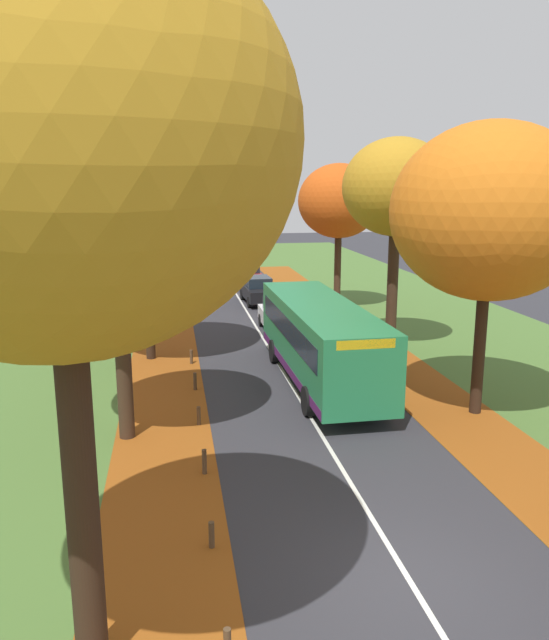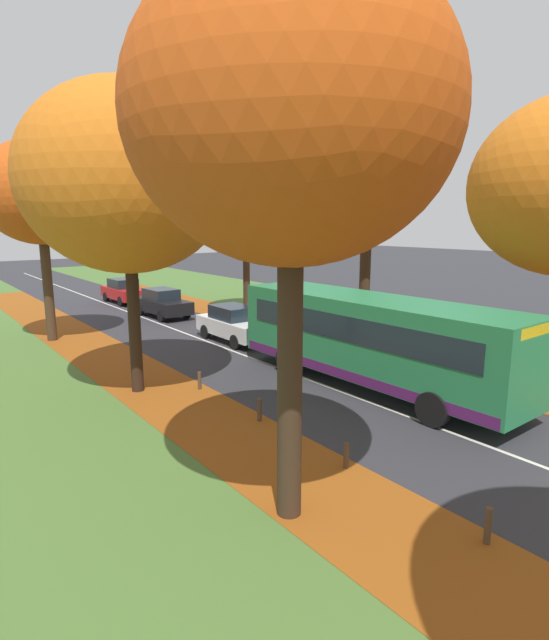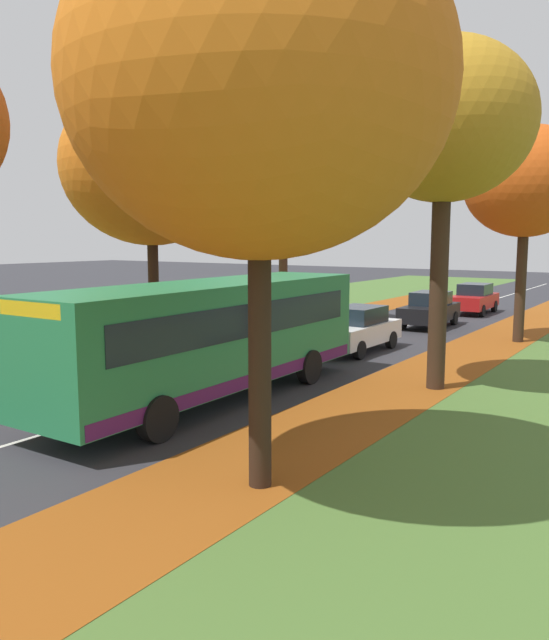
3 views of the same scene
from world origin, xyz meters
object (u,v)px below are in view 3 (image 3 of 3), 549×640
object	(u,v)px
bus	(211,333)
car_white_lead	(357,329)
car_black_following	(430,309)
tree_left_far	(283,185)
tree_left_mid	(151,166)
tree_right_mid	(444,123)
tree_right_near	(259,84)
car_red_third_in_line	(474,299)
bollard_fifth	(88,367)
tree_right_far	(526,182)
bollard_sixth	(167,351)

from	to	relation	value
bus	car_white_lead	bearing A→B (deg)	90.27
car_black_following	tree_left_far	bearing A→B (deg)	-160.56
tree_left_mid	tree_right_mid	size ratio (longest dim) A/B	1.03
tree_right_near	car_black_following	distance (m)	20.86
car_black_following	car_red_third_in_line	xyz separation A→B (m)	(0.15, 6.38, 0.00)
car_red_third_in_line	bollard_fifth	bearing A→B (deg)	-101.86
tree_right_far	bollard_fifth	size ratio (longest dim) A/B	13.04
bollard_fifth	tree_right_near	bearing A→B (deg)	-22.81
tree_right_mid	car_red_third_in_line	world-z (taller)	tree_right_mid
bollard_sixth	bus	size ratio (longest dim) A/B	0.06
bollard_sixth	car_black_following	bearing A→B (deg)	70.14
tree_right_far	bus	bearing A→B (deg)	-107.62
tree_right_far	tree_left_far	bearing A→B (deg)	-178.95
tree_left_mid	tree_left_far	bearing A→B (deg)	92.43
car_black_following	tree_left_mid	bearing A→B (deg)	-118.37
tree_right_far	car_white_lead	distance (m)	8.80
tree_left_mid	tree_left_far	distance (m)	9.16
tree_right_near	bollard_fifth	size ratio (longest dim) A/B	14.22
tree_left_far	bus	distance (m)	15.78
tree_left_far	car_black_following	world-z (taller)	tree_left_far
tree_right_mid	bollard_sixth	bearing A→B (deg)	-172.78
tree_right_near	car_black_following	world-z (taller)	tree_right_near
tree_right_mid	bus	size ratio (longest dim) A/B	0.88
bus	car_red_third_in_line	size ratio (longest dim) A/B	2.46
car_red_third_in_line	tree_right_near	bearing A→B (deg)	-80.88
bollard_sixth	car_red_third_in_line	xyz separation A→B (m)	(4.69, 18.95, 0.52)
tree_left_far	tree_right_mid	xyz separation A→B (m)	(10.97, -9.11, 0.42)
bus	car_red_third_in_line	bearing A→B (deg)	89.81
tree_left_far	bollard_sixth	world-z (taller)	tree_left_far
tree_right_far	car_white_lead	bearing A→B (deg)	-128.94
tree_right_mid	bollard_fifth	distance (m)	12.02
tree_left_far	car_red_third_in_line	distance (m)	12.44
tree_right_mid	tree_right_far	world-z (taller)	tree_right_mid
tree_right_mid	car_black_following	world-z (taller)	tree_right_mid
tree_left_mid	car_red_third_in_line	bearing A→B (deg)	70.43
tree_left_far	car_red_third_in_line	xyz separation A→B (m)	(6.74, 8.71, -5.80)
tree_right_far	tree_right_near	bearing A→B (deg)	-90.27
tree_right_mid	bollard_sixth	xyz separation A→B (m)	(-8.93, -1.13, -6.73)
tree_right_mid	car_black_following	xyz separation A→B (m)	(-4.39, 11.44, -6.22)
tree_right_mid	car_white_lead	distance (m)	8.53
car_white_lead	bollard_sixth	bearing A→B (deg)	-132.30
bollard_fifth	bus	size ratio (longest dim) A/B	0.06
tree_left_mid	car_white_lead	world-z (taller)	tree_left_mid
tree_left_mid	bollard_sixth	size ratio (longest dim) A/B	15.94
bollard_fifth	tree_right_mid	bearing A→B (deg)	26.60
tree_right_mid	bollard_sixth	world-z (taller)	tree_right_mid
tree_right_far	tree_right_mid	bearing A→B (deg)	-90.17
tree_right_mid	car_red_third_in_line	size ratio (longest dim) A/B	2.16
tree_left_far	tree_right_near	xyz separation A→B (m)	(10.91, -17.30, -0.20)
tree_right_mid	bollard_fifth	bearing A→B (deg)	-153.40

